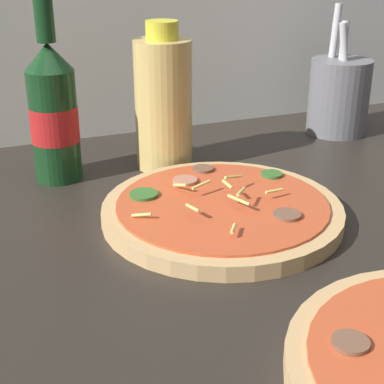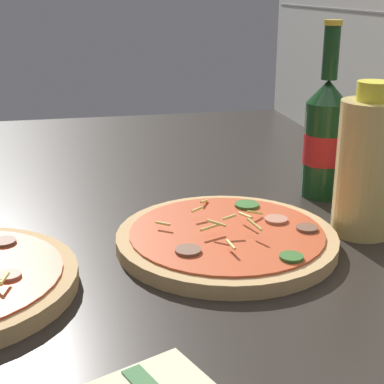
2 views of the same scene
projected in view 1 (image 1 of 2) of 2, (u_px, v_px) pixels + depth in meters
The scene contains 5 objects.
counter_slab at pixel (227, 270), 61.90cm from camera, with size 160.00×90.00×2.50cm.
pizza_far at pixel (222, 210), 69.95cm from camera, with size 28.58×28.58×4.60cm.
beer_bottle at pixel (53, 110), 78.11cm from camera, with size 6.47×6.47×27.30cm.
oil_bottle at pixel (163, 102), 82.64cm from camera, with size 8.10×8.10×20.62cm.
utensil_crock at pixel (339, 95), 98.26cm from camera, with size 10.05×10.05×20.98cm.
Camera 1 is at (-22.82, -48.31, 33.78)cm, focal length 55.00 mm.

